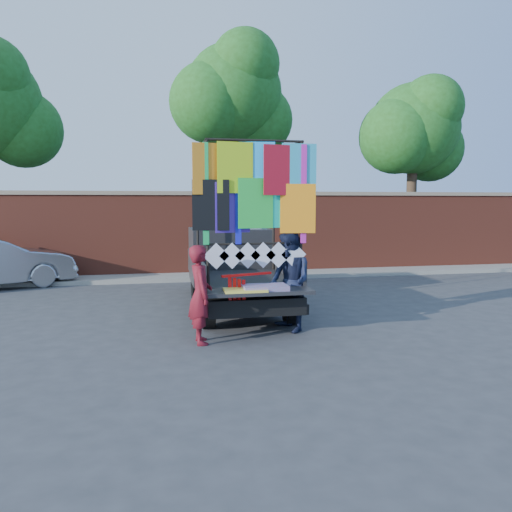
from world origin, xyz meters
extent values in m
plane|color=#38383A|center=(0.00, 0.00, 0.00)|extent=(90.00, 90.00, 0.00)
cube|color=brown|center=(0.00, 7.00, 1.25)|extent=(30.00, 0.35, 2.50)
cube|color=gray|center=(0.00, 7.00, 2.55)|extent=(30.00, 0.45, 0.12)
cube|color=gray|center=(0.00, 6.30, 0.06)|extent=(30.00, 1.20, 0.12)
sphere|color=#215317|center=(-5.60, 8.60, 4.55)|extent=(2.40, 2.40, 2.40)
cylinder|color=#38281C|center=(1.00, 8.20, 2.73)|extent=(0.36, 0.36, 5.46)
sphere|color=#215317|center=(1.00, 8.20, 5.85)|extent=(3.20, 3.20, 3.20)
sphere|color=#215317|center=(1.90, 8.60, 5.07)|extent=(2.40, 2.40, 2.40)
sphere|color=#215317|center=(0.20, 7.90, 5.46)|extent=(2.60, 2.60, 2.60)
sphere|color=#215317|center=(1.30, 7.60, 6.63)|extent=(2.20, 2.20, 2.20)
cylinder|color=#38281C|center=(7.50, 8.20, 2.27)|extent=(0.36, 0.36, 4.55)
sphere|color=#215317|center=(7.50, 8.20, 4.88)|extent=(3.20, 3.20, 3.20)
sphere|color=#215317|center=(8.40, 8.60, 4.23)|extent=(2.40, 2.40, 2.40)
sphere|color=#215317|center=(6.70, 7.90, 4.55)|extent=(2.60, 2.60, 2.60)
sphere|color=#215317|center=(7.80, 7.60, 5.52)|extent=(2.20, 2.20, 2.20)
cylinder|color=black|center=(-0.67, 3.08, 0.33)|extent=(0.22, 0.66, 0.66)
cylinder|color=black|center=(-0.67, 0.39, 0.33)|extent=(0.22, 0.66, 0.66)
cylinder|color=black|center=(0.89, 3.08, 0.33)|extent=(0.22, 0.66, 0.66)
cylinder|color=black|center=(0.89, 0.39, 0.33)|extent=(0.22, 0.66, 0.66)
cube|color=black|center=(0.11, 1.69, 0.50)|extent=(1.70, 4.19, 0.30)
cube|color=black|center=(0.11, 0.94, 0.78)|extent=(1.80, 2.30, 0.10)
cube|color=black|center=(-0.77, 0.94, 1.00)|extent=(0.06, 2.30, 0.45)
cube|color=black|center=(0.99, 0.94, 1.00)|extent=(0.06, 2.30, 0.45)
cube|color=black|center=(0.11, 2.06, 1.00)|extent=(1.80, 0.06, 0.45)
cube|color=black|center=(0.11, 3.03, 1.05)|extent=(1.80, 1.60, 1.25)
cube|color=#8C9EAD|center=(0.11, 2.58, 1.45)|extent=(1.60, 0.06, 0.55)
cube|color=#8C9EAD|center=(0.11, 3.78, 1.25)|extent=(1.60, 0.10, 0.70)
cube|color=black|center=(0.11, 4.13, 0.80)|extent=(1.75, 0.90, 0.55)
cube|color=black|center=(0.11, -0.46, 0.80)|extent=(1.80, 0.55, 0.06)
cube|color=black|center=(0.11, -0.23, 0.42)|extent=(1.85, 0.15, 0.18)
cylinder|color=black|center=(-0.71, -0.11, 2.08)|extent=(0.05, 0.05, 2.49)
cylinder|color=black|center=(-0.71, 1.98, 2.08)|extent=(0.05, 0.05, 2.49)
cylinder|color=black|center=(0.93, -0.11, 2.08)|extent=(0.05, 0.05, 2.49)
cylinder|color=black|center=(0.93, 1.98, 2.08)|extent=(0.05, 0.05, 2.49)
cylinder|color=black|center=(0.11, -0.11, 3.32)|extent=(1.70, 0.04, 0.04)
cylinder|color=black|center=(0.11, 1.98, 3.32)|extent=(1.70, 0.04, 0.04)
cylinder|color=black|center=(-0.71, 0.94, 3.32)|extent=(0.04, 2.15, 0.04)
cylinder|color=black|center=(0.93, 0.94, 3.32)|extent=(0.04, 2.15, 0.04)
cylinder|color=black|center=(0.11, -0.11, 1.58)|extent=(1.70, 0.04, 0.04)
cube|color=orange|center=(-0.64, -0.13, 2.87)|extent=(0.62, 0.01, 0.85)
cube|color=#B8E317|center=(-0.26, -0.17, 2.87)|extent=(0.62, 0.01, 0.85)
cube|color=#1B9EF9|center=(0.11, -0.13, 2.87)|extent=(0.62, 0.01, 0.85)
cube|color=red|center=(0.48, -0.17, 2.87)|extent=(0.62, 0.01, 0.85)
cube|color=#2CADD2|center=(0.86, -0.13, 2.87)|extent=(0.62, 0.01, 0.85)
cube|color=black|center=(-0.64, -0.17, 2.23)|extent=(0.62, 0.01, 0.85)
cube|color=#4A25B9|center=(-0.26, -0.13, 2.23)|extent=(0.62, 0.01, 0.85)
cube|color=green|center=(0.11, -0.17, 2.23)|extent=(0.62, 0.01, 0.85)
cube|color=#0DC29E|center=(0.48, -0.13, 2.23)|extent=(0.62, 0.01, 0.85)
cube|color=orange|center=(0.86, -0.17, 2.23)|extent=(0.62, 0.01, 0.85)
cube|color=green|center=(-0.74, -0.15, 2.42)|extent=(0.10, 0.01, 1.70)
cube|color=#DC24B5|center=(0.96, -0.15, 2.42)|extent=(0.10, 0.01, 1.70)
cube|color=#161DCE|center=(-0.19, -0.15, 2.42)|extent=(0.10, 0.01, 1.70)
cube|color=silver|center=(-0.57, -0.14, 1.38)|extent=(0.45, 0.01, 0.45)
cube|color=silver|center=(-0.30, -0.14, 1.38)|extent=(0.45, 0.01, 0.45)
cube|color=silver|center=(-0.03, -0.14, 1.38)|extent=(0.45, 0.01, 0.45)
cube|color=silver|center=(0.25, -0.14, 1.38)|extent=(0.45, 0.01, 0.45)
cube|color=silver|center=(0.52, -0.14, 1.38)|extent=(0.45, 0.01, 0.45)
cube|color=silver|center=(0.79, -0.14, 1.38)|extent=(0.45, 0.01, 0.45)
cube|color=#DF3167|center=(0.21, -0.46, 0.87)|extent=(0.75, 0.45, 0.08)
cube|color=#EEDC4B|center=(-0.14, -0.53, 0.85)|extent=(0.70, 0.40, 0.04)
imported|color=maroon|center=(-0.88, -0.54, 0.80)|extent=(0.43, 0.61, 1.61)
imported|color=#161C37|center=(0.73, -0.08, 0.89)|extent=(0.85, 0.99, 1.78)
cube|color=red|center=(-0.07, -0.31, 1.07)|extent=(0.90, 0.31, 0.04)
cube|color=red|center=(-0.36, -0.33, 0.78)|extent=(0.06, 0.02, 0.54)
cube|color=red|center=(-0.29, -0.33, 0.76)|extent=(0.06, 0.02, 0.54)
cube|color=red|center=(-0.21, -0.33, 0.74)|extent=(0.06, 0.02, 0.54)
cube|color=red|center=(-0.13, -0.33, 0.72)|extent=(0.06, 0.02, 0.54)
camera|label=1|loc=(-1.54, -8.51, 2.30)|focal=35.00mm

